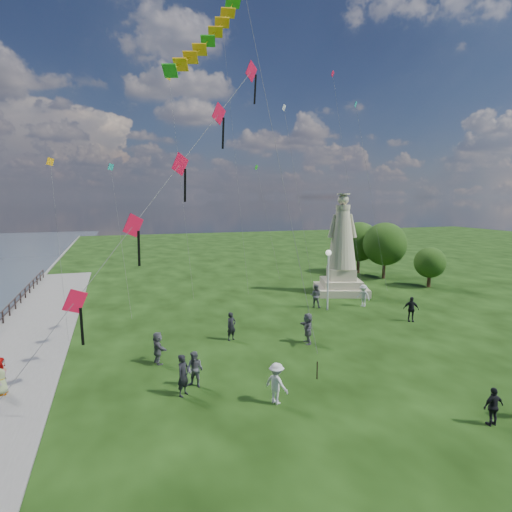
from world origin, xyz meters
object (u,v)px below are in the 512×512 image
object	(u,v)px
person_0	(183,375)
person_10	(1,378)
statue	(342,256)
lamppost	(328,267)
person_11	(308,328)
person_1	(195,369)
person_2	(277,383)
person_6	(231,326)
person_3	(493,406)
person_7	(316,296)
person_9	(411,309)
person_8	(363,296)
person_5	(158,348)

from	to	relation	value
person_0	person_10	world-z (taller)	person_0
statue	person_10	distance (m)	28.50
person_10	lamppost	bearing A→B (deg)	-64.58
person_0	person_11	bearing A→B (deg)	-15.08
lamppost	person_10	world-z (taller)	lamppost
statue	person_1	distance (m)	22.75
person_2	person_6	bearing A→B (deg)	-31.41
person_3	person_7	distance (m)	18.61
person_1	person_3	bearing A→B (deg)	5.43
person_10	person_6	bearing A→B (deg)	-68.02
person_0	person_9	xyz separation A→B (m)	(17.23, 6.48, -0.04)
lamppost	person_8	distance (m)	4.14
person_1	person_9	size ratio (longest dim) A/B	0.94
person_9	person_11	xyz separation A→B (m)	(-8.99, -1.91, 0.04)
person_10	person_0	bearing A→B (deg)	-105.06
person_2	person_3	distance (m)	8.54
person_7	person_6	bearing A→B (deg)	70.79
lamppost	person_7	distance (m)	2.76
lamppost	person_8	size ratio (longest dim) A/B	2.64
lamppost	person_6	size ratio (longest dim) A/B	2.70
person_7	person_11	size ratio (longest dim) A/B	0.99
person_1	person_6	world-z (taller)	person_6
lamppost	person_6	bearing A→B (deg)	-152.99
person_7	person_9	world-z (taller)	person_7
person_8	person_9	xyz separation A→B (m)	(0.90, -4.78, 0.00)
person_2	person_7	world-z (taller)	person_7
person_5	person_11	xyz separation A→B (m)	(8.97, 0.42, 0.07)
statue	person_5	xyz separation A→B (m)	(-17.81, -12.08, -2.59)
person_7	person_11	distance (m)	8.79
person_2	person_0	bearing A→B (deg)	32.25
person_0	person_5	bearing A→B (deg)	55.85
person_10	person_7	bearing A→B (deg)	-61.64
person_6	person_9	distance (m)	13.24
person_0	person_5	distance (m)	4.22
person_3	person_0	bearing A→B (deg)	-28.00
lamppost	person_11	bearing A→B (deg)	-125.94
statue	person_2	bearing A→B (deg)	-108.34
person_11	person_0	bearing A→B (deg)	-50.12
lamppost	person_8	world-z (taller)	lamppost
person_2	person_11	world-z (taller)	person_11
person_11	lamppost	bearing A→B (deg)	154.93
person_7	statue	bearing A→B (deg)	-101.48
person_2	person_5	size ratio (longest dim) A/B	1.03
person_0	person_1	bearing A→B (deg)	3.15
lamppost	person_2	world-z (taller)	lamppost
person_1	person_5	size ratio (longest dim) A/B	0.98
statue	person_3	size ratio (longest dim) A/B	5.95
statue	person_3	distance (m)	23.48
person_1	person_10	size ratio (longest dim) A/B	1.00
person_5	person_2	bearing A→B (deg)	-156.55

